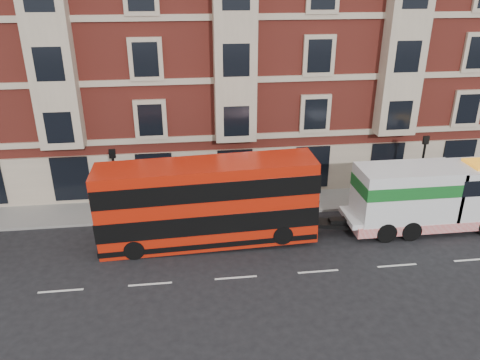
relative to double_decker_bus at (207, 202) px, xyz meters
name	(u,v)px	position (x,y,z in m)	size (l,w,h in m)	color
ground	(236,278)	(1.07, -3.42, -2.40)	(120.00, 120.00, 0.00)	black
sidewalk	(221,205)	(1.07, 4.08, -2.33)	(90.00, 3.00, 0.15)	slate
victorian_terrace	(216,24)	(1.57, 11.58, 7.67)	(45.00, 12.00, 20.40)	maroon
lamp_post_west	(115,180)	(-4.93, 2.78, 0.28)	(0.35, 0.15, 4.35)	black
lamp_post_east	(422,165)	(13.07, 2.78, 0.28)	(0.35, 0.15, 4.35)	black
double_decker_bus	(207,202)	(0.00, 0.00, 0.00)	(11.19, 2.57, 4.53)	red
tow_truck	(427,196)	(12.06, 0.00, -0.42)	(8.96, 2.65, 3.73)	silver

